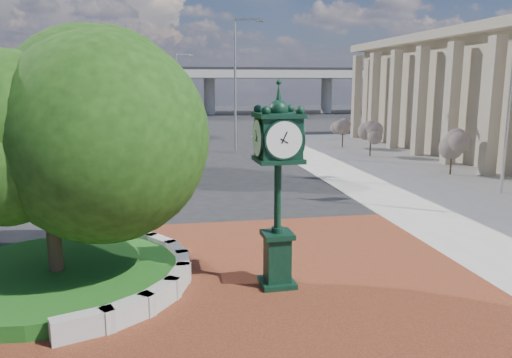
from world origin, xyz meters
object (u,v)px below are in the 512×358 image
Objects in this scene: street_lamp_far at (179,87)px; post_clock at (278,179)px; parked_car at (190,129)px; street_lamp_near at (238,76)px.

post_clock is at bearing -88.23° from street_lamp_far.
parked_car is (-0.41, 36.13, -2.01)m from post_clock.
street_lamp_far is at bearing 91.77° from post_clock.
post_clock is 24.92m from street_lamp_near.
street_lamp_near is at bearing -76.70° from street_lamp_far.
street_lamp_near is 1.20× the size of street_lamp_far.
parked_car is 6.17m from street_lamp_far.
post_clock is 0.64× the size of street_lamp_far.
parked_car is 0.49× the size of street_lamp_near.
post_clock is 36.19m from parked_car.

